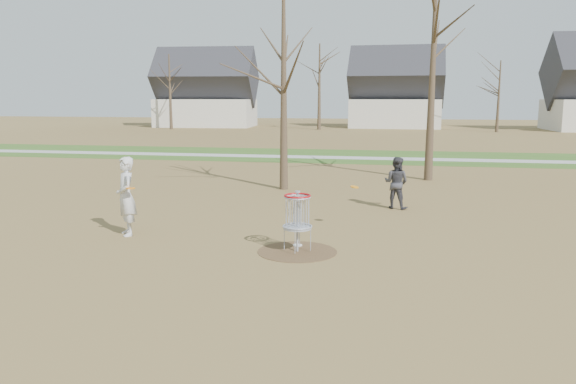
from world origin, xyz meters
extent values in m
plane|color=brown|center=(0.00, 0.00, 0.00)|extent=(160.00, 160.00, 0.00)
cube|color=#2D5119|center=(0.00, 21.00, 0.01)|extent=(160.00, 8.00, 0.01)
cube|color=#9E9E99|center=(0.00, 20.00, 0.01)|extent=(160.00, 1.50, 0.01)
cylinder|color=#47331E|center=(0.00, 0.00, 0.01)|extent=(1.80, 1.80, 0.01)
imported|color=silver|center=(-4.47, 0.73, 0.99)|extent=(0.81, 0.86, 1.98)
imported|color=#38383E|center=(2.16, 5.51, 0.81)|extent=(0.95, 0.85, 1.62)
cylinder|color=white|center=(-0.08, 0.48, 0.02)|extent=(0.22, 0.22, 0.02)
cylinder|color=orange|center=(1.08, 2.48, 1.12)|extent=(0.22, 0.22, 0.07)
cylinder|color=orange|center=(-4.20, 0.43, 1.25)|extent=(0.22, 0.22, 0.02)
cylinder|color=#9EA3AD|center=(0.00, 0.00, 0.68)|extent=(0.05, 0.05, 1.35)
cylinder|color=#9EA3AD|center=(0.00, 0.00, 0.55)|extent=(0.64, 0.64, 0.04)
torus|color=#9EA3AD|center=(0.00, 0.00, 1.25)|extent=(0.60, 0.60, 0.04)
torus|color=#AF0B10|center=(0.00, 0.00, 1.28)|extent=(0.60, 0.60, 0.04)
cone|color=#382B1E|center=(-2.00, 8.50, 3.75)|extent=(0.32, 0.32, 7.50)
cone|color=#382B1E|center=(3.50, 12.00, 4.25)|extent=(0.36, 0.36, 8.50)
cone|color=#382B1E|center=(-22.00, 46.00, 4.00)|extent=(0.36, 0.36, 8.00)
cone|color=#382B1E|center=(-6.00, 48.00, 4.50)|extent=(0.40, 0.40, 9.00)
cone|color=#382B1E|center=(12.00, 47.00, 3.50)|extent=(0.32, 0.32, 7.00)
cube|color=silver|center=(-20.00, 52.00, 1.60)|extent=(11.46, 7.75, 3.20)
pyramid|color=#2D2D33|center=(-20.00, 52.00, 4.98)|extent=(12.01, 7.79, 3.55)
cube|color=silver|center=(2.00, 54.00, 1.60)|extent=(10.24, 7.34, 3.20)
pyramid|color=#2D2D33|center=(2.00, 54.00, 4.98)|extent=(10.74, 7.36, 3.55)
camera|label=1|loc=(2.09, -12.06, 3.44)|focal=35.00mm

